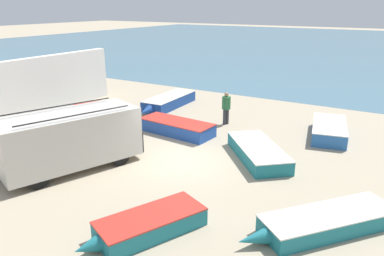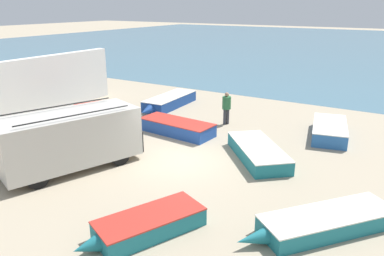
% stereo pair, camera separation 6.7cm
% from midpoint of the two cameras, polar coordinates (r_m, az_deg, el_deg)
% --- Properties ---
extents(ground_plane, '(200.00, 200.00, 0.00)m').
position_cam_midpoint_polar(ground_plane, '(15.65, -1.66, -4.97)').
color(ground_plane, tan).
extents(sea_water, '(120.00, 80.00, 0.01)m').
position_cam_midpoint_polar(sea_water, '(64.80, 24.81, 11.26)').
color(sea_water, '#477084').
rests_on(sea_water, ground_plane).
extents(harbor_wall, '(0.50, 12.23, 3.30)m').
position_cam_midpoint_polar(harbor_wall, '(23.41, -23.68, 5.63)').
color(harbor_wall, silver).
rests_on(harbor_wall, ground_plane).
extents(parked_van, '(3.74, 5.72, 2.40)m').
position_cam_midpoint_polar(parked_van, '(15.27, -17.91, -1.50)').
color(parked_van, beige).
rests_on(parked_van, ground_plane).
extents(fishing_rowboat_0, '(1.69, 5.27, 0.68)m').
position_cam_midpoint_polar(fishing_rowboat_0, '(23.71, -3.54, 4.03)').
color(fishing_rowboat_0, navy).
rests_on(fishing_rowboat_0, ground_plane).
extents(fishing_rowboat_1, '(2.28, 4.52, 0.67)m').
position_cam_midpoint_polar(fishing_rowboat_1, '(19.65, 20.30, -0.17)').
color(fishing_rowboat_1, '#2D66AD').
rests_on(fishing_rowboat_1, ground_plane).
extents(fishing_rowboat_2, '(3.96, 2.65, 0.67)m').
position_cam_midpoint_polar(fishing_rowboat_2, '(21.79, -14.24, 2.19)').
color(fishing_rowboat_2, '#2D66AD').
rests_on(fishing_rowboat_2, ground_plane).
extents(fishing_rowboat_3, '(3.81, 4.40, 0.53)m').
position_cam_midpoint_polar(fishing_rowboat_3, '(11.67, 19.58, -13.40)').
color(fishing_rowboat_3, '#1E757F').
rests_on(fishing_rowboat_3, ground_plane).
extents(fishing_rowboat_4, '(4.75, 1.76, 0.65)m').
position_cam_midpoint_polar(fishing_rowboat_4, '(18.88, -2.64, 0.23)').
color(fishing_rowboat_4, '#234CA3').
rests_on(fishing_rowboat_4, ground_plane).
extents(fishing_rowboat_5, '(3.88, 4.19, 0.59)m').
position_cam_midpoint_polar(fishing_rowboat_5, '(16.10, 9.95, -3.45)').
color(fishing_rowboat_5, '#1E757F').
rests_on(fishing_rowboat_5, ground_plane).
extents(fishing_rowboat_6, '(2.44, 3.80, 0.55)m').
position_cam_midpoint_polar(fishing_rowboat_6, '(10.98, -6.83, -14.43)').
color(fishing_rowboat_6, '#1E757F').
rests_on(fishing_rowboat_6, ground_plane).
extents(fisherman_0, '(0.46, 0.46, 1.76)m').
position_cam_midpoint_polar(fisherman_0, '(20.11, 5.38, 3.47)').
color(fisherman_0, '#38383D').
rests_on(fisherman_0, ground_plane).
extents(fisherman_1, '(0.46, 0.46, 1.74)m').
position_cam_midpoint_polar(fisherman_1, '(19.10, -13.41, 2.20)').
color(fisherman_1, '#38383D').
rests_on(fisherman_1, ground_plane).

